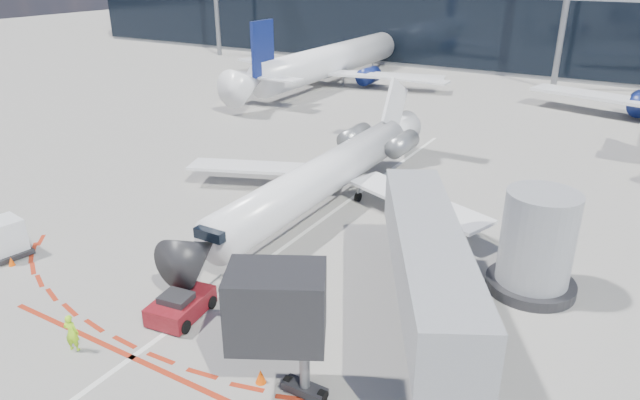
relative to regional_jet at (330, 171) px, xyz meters
The scene contains 12 objects.
ground 5.75m from the regional_jet, 81.49° to the right, with size 260.00×260.00×0.00m, color gray.
apron_centerline 3.98m from the regional_jet, 76.46° to the right, with size 0.25×40.00×0.01m, color silver.
apron_stop_bar 16.93m from the regional_jet, 87.30° to the right, with size 14.00×0.25×0.01m, color #9A2510.
terminal_building 60.04m from the regional_jet, 89.24° to the left, with size 150.00×24.15×24.00m.
jet_bridge 13.47m from the regional_jet, 38.08° to the right, with size 10.03×15.20×4.90m.
regional_jet is the anchor object (origin of this frame).
pushback_tug 13.83m from the regional_jet, 87.96° to the right, with size 2.25×4.60×1.17m.
ramp_worker 17.69m from the regional_jet, 94.87° to the right, with size 0.58×0.38×1.59m, color #A3F019.
uld_container 17.96m from the regional_jet, 127.80° to the right, with size 2.33×2.08×1.95m.
safety_cone_left 17.83m from the regional_jet, 123.55° to the right, with size 0.33×0.33×0.46m, color #EC4C04.
safety_cone_right 16.59m from the regional_jet, 69.19° to the right, with size 0.40×0.40×0.55m, color #EC4C04.
bg_airliner_0 37.53m from the regional_jet, 119.21° to the left, with size 32.91×34.84×10.65m, color white, non-canonical shape.
Camera 1 is at (15.15, -23.10, 14.05)m, focal length 32.00 mm.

